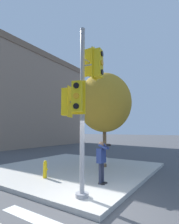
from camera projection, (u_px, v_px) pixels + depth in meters
ground_plane at (93, 210)px, 4.84m from camera, size 160.00×160.00×0.00m
sidewalk_corner at (73, 169)px, 9.67m from camera, size 8.00×8.00×0.16m
traffic_signal_pole at (83, 92)px, 5.66m from camera, size 1.40×1.41×5.51m
person_photographer at (102, 158)px, 6.80m from camera, size 0.58×0.54×1.60m
street_tree at (104, 103)px, 10.14m from camera, size 3.11×3.11×5.36m
fire_hydrant at (45, 169)px, 7.53m from camera, size 0.17×0.23×0.73m
building_right at (19, 103)px, 28.39m from camera, size 17.01×14.19×13.10m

